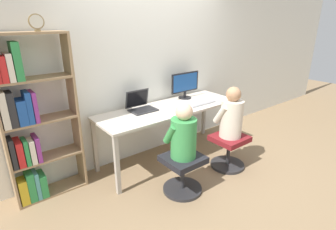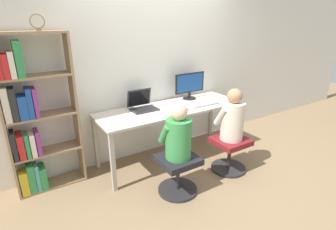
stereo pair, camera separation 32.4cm
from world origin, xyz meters
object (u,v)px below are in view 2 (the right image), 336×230
Objects in this scene: laptop at (143,105)px; office_chair_left at (230,152)px; keyboard at (204,104)px; bookshelf at (31,120)px; person_at_laptop at (178,135)px; person_at_monitor at (232,117)px; office_chair_right at (178,172)px; desk_clock at (37,22)px; desktop_monitor at (190,85)px.

office_chair_left is (0.84, -0.84, -0.56)m from laptop.
bookshelf reaches higher than keyboard.
laptop is at bearing 89.40° from person_at_laptop.
bookshelf is (-2.19, 0.89, 0.13)m from person_at_monitor.
bookshelf reaches higher than person_at_monitor.
office_chair_left is 0.69× the size of person_at_monitor.
laptop is at bearing 135.10° from office_chair_left.
laptop is at bearing 89.41° from office_chair_right.
laptop is 1.56m from desk_clock.
laptop is 0.75× the size of office_chair_right.
person_at_monitor is (0.01, -0.90, -0.24)m from desktop_monitor.
keyboard is 0.72× the size of person_at_laptop.
person_at_laptop reaches higher than laptop.
person_at_monitor reaches higher than office_chair_right.
office_chair_left is 0.26× the size of bookshelf.
desk_clock reaches higher than keyboard.
office_chair_right is at bearing -90.59° from laptop.
laptop is 0.55× the size of person_at_laptop.
person_at_monitor is 2.43m from desk_clock.
bookshelf reaches higher than person_at_laptop.
laptop is 2.15× the size of desk_clock.
person_at_laptop is at bearing -90.60° from laptop.
desktop_monitor is 1.28m from person_at_laptop.
keyboard is 0.99× the size of office_chair_right.
person_at_monitor is at bearing -89.32° from desktop_monitor.
bookshelf is at bearing -179.78° from desktop_monitor.
bookshelf is 1.04m from desk_clock.
office_chair_left is 0.73× the size of person_at_laptop.
keyboard is 0.25× the size of bookshelf.
bookshelf reaches higher than desktop_monitor.
office_chair_right is 0.69× the size of person_at_monitor.
keyboard is at bearing 93.29° from person_at_monitor.
desktop_monitor is 0.81× the size of person_at_laptop.
bookshelf is at bearing 157.81° from office_chair_left.
office_chair_left is at bearing 1.58° from person_at_laptop.
desktop_monitor is 1.16m from office_chair_left.
desktop_monitor reaches higher than office_chair_right.
person_at_monitor is at bearing -22.78° from desk_clock.
office_chair_right is (-0.82, -0.56, -0.52)m from keyboard.
laptop is 1.35m from bookshelf.
laptop is at bearing 135.27° from person_at_monitor.
bookshelf is 11.24× the size of desk_clock.
desk_clock reaches higher than person_at_monitor.
desktop_monitor is 0.28× the size of bookshelf.
person_at_laptop is 0.35× the size of bookshelf.
laptop is 0.19× the size of bookshelf.
keyboard is 0.53m from person_at_monitor.
person_at_monitor is 0.85m from person_at_laptop.
office_chair_right is 2.16m from desk_clock.
office_chair_left is at bearing 1.88° from office_chair_right.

